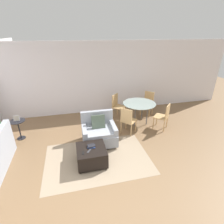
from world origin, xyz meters
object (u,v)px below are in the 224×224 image
at_px(book_stack, 91,146).
at_px(dining_table, 139,105).
at_px(potted_plant, 2,134).
at_px(side_table, 19,126).
at_px(ottoman, 92,155).
at_px(tv_remote_secondary, 83,153).
at_px(dining_chair_near_right, 164,115).
at_px(picture_frame, 17,118).
at_px(dining_chair_far_left, 117,104).
at_px(tv_remote_primary, 89,151).
at_px(armchair, 99,132).
at_px(dining_chair_far_right, 148,102).
at_px(dining_chair_near_left, 128,119).

height_order(book_stack, dining_table, dining_table).
height_order(potted_plant, side_table, potted_plant).
relative_size(ottoman, tv_remote_secondary, 4.93).
relative_size(potted_plant, dining_chair_near_right, 1.13).
relative_size(ottoman, potted_plant, 0.70).
xyz_separation_m(picture_frame, dining_chair_far_left, (3.29, 0.76, -0.18)).
height_order(tv_remote_primary, dining_table, dining_table).
height_order(armchair, dining_chair_far_right, dining_chair_far_right).
distance_m(dining_chair_near_left, dining_chair_far_left, 1.26).
distance_m(tv_remote_primary, dining_table, 2.73).
relative_size(tv_remote_primary, dining_chair_far_left, 0.18).
distance_m(book_stack, potted_plant, 2.98).
xyz_separation_m(dining_table, dining_chair_far_left, (-0.63, 0.63, -0.16)).
bearing_deg(tv_remote_primary, dining_chair_near_left, 41.61).
relative_size(armchair, dining_chair_far_left, 1.08).
height_order(book_stack, picture_frame, picture_frame).
xyz_separation_m(book_stack, tv_remote_primary, (-0.08, -0.16, -0.02)).
distance_m(dining_table, dining_chair_far_right, 0.91).
bearing_deg(picture_frame, armchair, -18.45).
relative_size(tv_remote_primary, dining_chair_near_left, 0.18).
distance_m(side_table, dining_chair_far_left, 3.38).
height_order(tv_remote_secondary, dining_chair_far_left, dining_chair_far_left).
relative_size(dining_chair_near_left, dining_chair_far_left, 1.00).
xyz_separation_m(ottoman, potted_plant, (-2.50, 1.64, -0.02)).
bearing_deg(potted_plant, picture_frame, -1.87).
relative_size(tv_remote_secondary, picture_frame, 0.88).
height_order(ottoman, potted_plant, potted_plant).
bearing_deg(dining_chair_far_right, dining_table, -135.00).
height_order(ottoman, dining_chair_near_left, dining_chair_near_left).
height_order(armchair, book_stack, armchair).
bearing_deg(potted_plant, dining_table, 1.43).
relative_size(tv_remote_primary, dining_chair_far_right, 0.18).
height_order(dining_table, dining_chair_far_right, dining_chair_far_right).
distance_m(ottoman, tv_remote_secondary, 0.32).
distance_m(book_stack, dining_chair_near_right, 2.77).
xyz_separation_m(ottoman, tv_remote_secondary, (-0.20, -0.14, 0.20)).
bearing_deg(dining_chair_near_left, picture_frame, 171.32).
xyz_separation_m(ottoman, dining_chair_far_left, (1.31, 2.38, 0.28)).
relative_size(tv_remote_secondary, dining_table, 0.13).
relative_size(tv_remote_secondary, dining_chair_far_right, 0.16).
bearing_deg(ottoman, dining_chair_far_left, 61.26).
bearing_deg(dining_chair_near_left, tv_remote_secondary, -140.24).
xyz_separation_m(tv_remote_secondary, potted_plant, (-2.29, 1.78, -0.22)).
height_order(armchair, side_table, armchair).
distance_m(dining_chair_near_right, dining_chair_far_left, 1.78).
bearing_deg(ottoman, armchair, 68.42).
distance_m(tv_remote_primary, tv_remote_secondary, 0.15).
bearing_deg(dining_chair_far_right, ottoman, -137.14).
bearing_deg(tv_remote_secondary, ottoman, 33.63).
xyz_separation_m(armchair, dining_chair_far_right, (2.23, 1.53, 0.17)).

